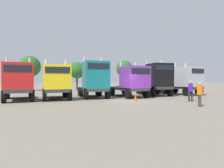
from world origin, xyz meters
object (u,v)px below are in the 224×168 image
Objects in this scene: visitor_with_camera at (190,89)px; visitor_in_hivis at (200,92)px; semi_truck_teal at (95,79)px; semi_truck_yellow at (56,82)px; semi_truck_silver at (185,80)px; traffic_cone_near at (136,98)px; semi_truck_red at (19,82)px; semi_truck_purple at (131,81)px; semi_truck_black at (157,79)px.

visitor_in_hivis is at bearing 159.05° from visitor_with_camera.
semi_truck_teal is at bearing -28.14° from visitor_in_hivis.
semi_truck_yellow is 3.90m from semi_truck_teal.
semi_truck_silver is at bearing -95.44° from visitor_in_hivis.
semi_truck_yellow reaches higher than traffic_cone_near.
semi_truck_red is at bearing 79.53° from visitor_with_camera.
semi_truck_purple is at bearing 67.76° from traffic_cone_near.
semi_truck_teal is 9.76× the size of traffic_cone_near.
semi_truck_black is at bearing 99.50° from semi_truck_purple.
semi_truck_teal is (3.89, 0.17, 0.25)m from semi_truck_yellow.
semi_truck_yellow reaches higher than visitor_in_hivis.
visitor_in_hivis is at bearing 51.74° from semi_truck_red.
visitor_with_camera is at bearing -19.68° from traffic_cone_near.
semi_truck_red is 1.06× the size of semi_truck_black.
visitor_with_camera reaches higher than visitor_in_hivis.
semi_truck_black is at bearing 94.98° from semi_truck_teal.
semi_truck_teal is 11.98m from semi_truck_silver.
semi_truck_black reaches higher than semi_truck_red.
traffic_cone_near is at bearing 82.55° from visitor_with_camera.
visitor_with_camera is 5.00m from traffic_cone_near.
visitor_in_hivis is 2.94× the size of traffic_cone_near.
semi_truck_teal reaches higher than semi_truck_purple.
semi_truck_teal is 0.91× the size of semi_truck_silver.
semi_truck_red is 15.51m from visitor_with_camera.
semi_truck_silver is (4.17, -0.04, -0.17)m from semi_truck_black.
semi_truck_teal is at bearing -95.84° from semi_truck_silver.
semi_truck_teal is at bearing 94.78° from semi_truck_yellow.
semi_truck_purple is at bearing -91.02° from semi_truck_silver.
semi_truck_yellow is 0.93× the size of semi_truck_purple.
visitor_with_camera is (7.10, -6.05, -0.92)m from semi_truck_teal.
semi_truck_black reaches higher than semi_truck_teal.
semi_truck_black is 4.17m from semi_truck_silver.
semi_truck_silver is 11.26m from visitor_in_hivis.
semi_truck_teal reaches higher than semi_truck_yellow.
semi_truck_silver is 3.58× the size of visitor_with_camera.
semi_truck_purple is 3.54× the size of visitor_with_camera.
traffic_cone_near is at bearing 58.62° from semi_truck_yellow.
semi_truck_red is 10.67m from traffic_cone_near.
semi_truck_red reaches higher than semi_truck_purple.
semi_truck_red is 15.27m from visitor_in_hivis.
semi_truck_purple is 8.40m from visitor_in_hivis.
semi_truck_black reaches higher than semi_truck_purple.
semi_truck_purple is 0.99× the size of semi_truck_silver.
semi_truck_teal is 0.91× the size of semi_truck_purple.
semi_truck_purple is at bearing -49.84° from visitor_in_hivis.
visitor_with_camera is at bearing 2.16° from semi_truck_black.
semi_truck_purple reaches higher than visitor_in_hivis.
semi_truck_teal reaches higher than traffic_cone_near.
semi_truck_purple is (11.17, -0.59, -0.00)m from semi_truck_red.
semi_truck_purple is 4.28m from traffic_cone_near.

